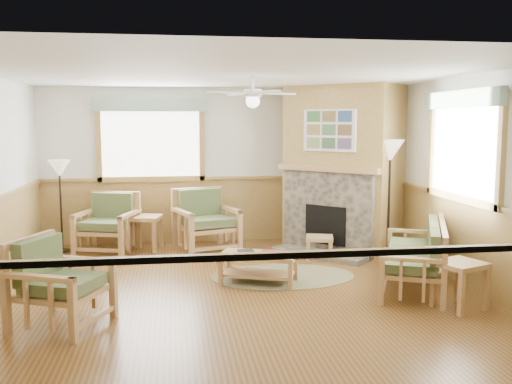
{
  "coord_description": "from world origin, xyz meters",
  "views": [
    {
      "loc": [
        -0.73,
        -7.03,
        2.11
      ],
      "look_at": [
        0.4,
        0.7,
        1.15
      ],
      "focal_mm": 40.0,
      "sensor_mm": 36.0,
      "label": 1
    }
  ],
  "objects": [
    {
      "name": "sofa",
      "position": [
        2.31,
        -0.25,
        0.42
      ],
      "size": [
        1.97,
        1.44,
        0.84
      ],
      "primitive_type": null,
      "rotation": [
        0.0,
        0.0,
        -2.0
      ],
      "color": "#AE8451",
      "rests_on": "floor"
    },
    {
      "name": "book_red",
      "position": [
        0.51,
        0.15,
        0.43
      ],
      "size": [
        0.28,
        0.34,
        0.03
      ],
      "primitive_type": "cube",
      "rotation": [
        0.0,
        0.0,
        -0.22
      ],
      "color": "maroon",
      "rests_on": "coffee_table"
    },
    {
      "name": "book_dark",
      "position": [
        0.21,
        0.27,
        0.42
      ],
      "size": [
        0.22,
        0.28,
        0.03
      ],
      "primitive_type": "cube",
      "rotation": [
        0.0,
        0.0,
        0.07
      ],
      "color": "black",
      "rests_on": "coffee_table"
    },
    {
      "name": "window_back",
      "position": [
        -1.1,
        2.96,
        2.53
      ],
      "size": [
        1.9,
        0.16,
        1.5
      ],
      "primitive_type": null,
      "color": "white",
      "rests_on": "wall_back"
    },
    {
      "name": "wainscot",
      "position": [
        0.0,
        0.0,
        0.55
      ],
      "size": [
        6.0,
        6.0,
        1.1
      ],
      "primitive_type": null,
      "color": "olive",
      "rests_on": "floor"
    },
    {
      "name": "armchair_back_left",
      "position": [
        -1.81,
        2.32,
        0.48
      ],
      "size": [
        1.06,
        1.06,
        0.96
      ],
      "primitive_type": null,
      "rotation": [
        0.0,
        0.0,
        -0.3
      ],
      "color": "#AE8451",
      "rests_on": "floor"
    },
    {
      "name": "fireplace",
      "position": [
        2.05,
        2.05,
        1.35
      ],
      "size": [
        3.11,
        3.11,
        2.7
      ],
      "primitive_type": null,
      "rotation": [
        0.0,
        0.0,
        -0.79
      ],
      "color": "olive",
      "rests_on": "floor"
    },
    {
      "name": "end_table_sofa",
      "position": [
        2.46,
        -1.15,
        0.27
      ],
      "size": [
        0.63,
        0.62,
        0.55
      ],
      "primitive_type": null,
      "rotation": [
        0.0,
        0.0,
        0.38
      ],
      "color": "#AE8451",
      "rests_on": "floor"
    },
    {
      "name": "floor_lamp_left",
      "position": [
        -2.55,
        2.5,
        0.76
      ],
      "size": [
        0.4,
        0.4,
        1.51
      ],
      "primitive_type": null,
      "rotation": [
        0.0,
        0.0,
        0.19
      ],
      "color": "black",
      "rests_on": "floor"
    },
    {
      "name": "floor",
      "position": [
        0.0,
        0.0,
        -0.01
      ],
      "size": [
        6.0,
        6.0,
        0.01
      ],
      "primitive_type": "cube",
      "color": "brown",
      "rests_on": "ground"
    },
    {
      "name": "ceiling_fan",
      "position": [
        0.3,
        0.3,
        2.66
      ],
      "size": [
        1.59,
        1.59,
        0.36
      ],
      "primitive_type": null,
      "rotation": [
        0.0,
        0.0,
        0.35
      ],
      "color": "white",
      "rests_on": "ceiling"
    },
    {
      "name": "coffee_table",
      "position": [
        0.36,
        0.2,
        0.2
      ],
      "size": [
        1.11,
        0.82,
        0.4
      ],
      "primitive_type": null,
      "rotation": [
        0.0,
        0.0,
        -0.37
      ],
      "color": "#AE8451",
      "rests_on": "floor"
    },
    {
      "name": "floor_lamp_right",
      "position": [
        2.55,
        1.26,
        0.93
      ],
      "size": [
        0.47,
        0.47,
        1.86
      ],
      "primitive_type": null,
      "rotation": [
        0.0,
        0.0,
        -0.11
      ],
      "color": "black",
      "rests_on": "floor"
    },
    {
      "name": "wall_back",
      "position": [
        0.0,
        3.0,
        1.35
      ],
      "size": [
        6.0,
        0.02,
        2.7
      ],
      "primitive_type": "cube",
      "color": "silver",
      "rests_on": "floor"
    },
    {
      "name": "wall_right",
      "position": [
        3.0,
        0.0,
        1.35
      ],
      "size": [
        0.02,
        6.0,
        2.7
      ],
      "primitive_type": "cube",
      "color": "silver",
      "rests_on": "floor"
    },
    {
      "name": "armchair_back_right",
      "position": [
        -0.21,
        2.2,
        0.5
      ],
      "size": [
        1.14,
        1.14,
        1.01
      ],
      "primitive_type": null,
      "rotation": [
        0.0,
        0.0,
        0.32
      ],
      "color": "#AE8451",
      "rests_on": "floor"
    },
    {
      "name": "window_right",
      "position": [
        2.96,
        -0.2,
        2.53
      ],
      "size": [
        0.16,
        1.9,
        1.5
      ],
      "primitive_type": null,
      "color": "white",
      "rests_on": "wall_right"
    },
    {
      "name": "ceiling",
      "position": [
        0.0,
        0.0,
        2.7
      ],
      "size": [
        6.0,
        6.0,
        0.01
      ],
      "primitive_type": "cube",
      "color": "white",
      "rests_on": "floor"
    },
    {
      "name": "end_table_chairs",
      "position": [
        -1.21,
        2.41,
        0.29
      ],
      "size": [
        0.61,
        0.6,
        0.57
      ],
      "primitive_type": null,
      "rotation": [
        0.0,
        0.0,
        -0.24
      ],
      "color": "#AE8451",
      "rests_on": "floor"
    },
    {
      "name": "wall_front",
      "position": [
        0.0,
        -3.0,
        1.35
      ],
      "size": [
        6.0,
        0.02,
        2.7
      ],
      "primitive_type": "cube",
      "color": "silver",
      "rests_on": "floor"
    },
    {
      "name": "footstool",
      "position": [
        1.49,
        1.37,
        0.18
      ],
      "size": [
        0.5,
        0.5,
        0.36
      ],
      "primitive_type": null,
      "rotation": [
        0.0,
        0.0,
        -0.26
      ],
      "color": "#AE8451",
      "rests_on": "floor"
    },
    {
      "name": "braided_rug",
      "position": [
        0.74,
        0.46,
        0.01
      ],
      "size": [
        2.52,
        2.52,
        0.01
      ],
      "primitive_type": "cylinder",
      "rotation": [
        0.0,
        0.0,
        0.34
      ],
      "color": "brown",
      "rests_on": "floor"
    },
    {
      "name": "armchair_left",
      "position": [
        -1.89,
        -1.08,
        0.46
      ],
      "size": [
        1.09,
        1.09,
        0.93
      ],
      "primitive_type": null,
      "rotation": [
        0.0,
        0.0,
        1.15
      ],
      "color": "#AE8451",
      "rests_on": "floor"
    }
  ]
}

